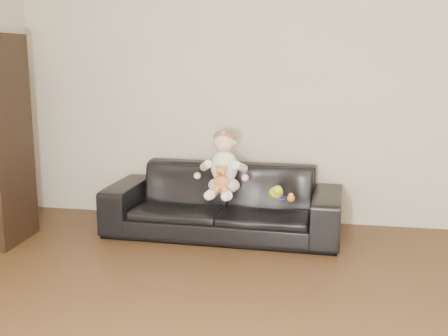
% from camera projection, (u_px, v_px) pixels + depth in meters
% --- Properties ---
extents(wall_back, '(5.00, 0.00, 5.00)m').
position_uv_depth(wall_back, '(283.00, 81.00, 5.05)').
color(wall_back, '#C0B5A1').
rests_on(wall_back, ground).
extents(sofa, '(2.03, 0.84, 0.59)m').
position_uv_depth(sofa, '(223.00, 201.00, 4.85)').
color(sofa, black).
rests_on(sofa, floor).
extents(baby, '(0.38, 0.46, 0.54)m').
position_uv_depth(baby, '(224.00, 166.00, 4.67)').
color(baby, silver).
rests_on(baby, sofa).
extents(teddy_bear, '(0.12, 0.12, 0.21)m').
position_uv_depth(teddy_bear, '(221.00, 178.00, 4.53)').
color(teddy_bear, '#C27637').
rests_on(teddy_bear, sofa).
extents(toy_green, '(0.12, 0.14, 0.10)m').
position_uv_depth(toy_green, '(276.00, 193.00, 4.56)').
color(toy_green, '#BBCC18').
rests_on(toy_green, sofa).
extents(toy_rattle, '(0.08, 0.08, 0.06)m').
position_uv_depth(toy_rattle, '(291.00, 198.00, 4.46)').
color(toy_rattle, orange).
rests_on(toy_rattle, sofa).
extents(toy_blue_disc, '(0.12, 0.12, 0.01)m').
position_uv_depth(toy_blue_disc, '(281.00, 198.00, 4.57)').
color(toy_blue_disc, '#1A26D6').
rests_on(toy_blue_disc, sofa).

